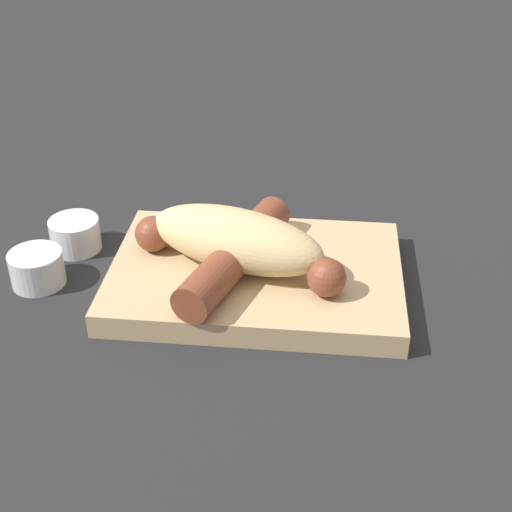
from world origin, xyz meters
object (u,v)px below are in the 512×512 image
object	(u,v)px
food_tray	(256,276)
sausage	(236,255)
bread_roll	(236,241)
condiment_cup_near	(75,236)
condiment_cup_far	(37,270)

from	to	relation	value
food_tray	sausage	size ratio (longest dim) A/B	1.34
food_tray	bread_roll	distance (m)	0.04
condiment_cup_near	condiment_cup_far	xyz separation A→B (m)	(0.02, 0.06, 0.00)
sausage	condiment_cup_near	bearing A→B (deg)	-18.63
food_tray	condiment_cup_near	bearing A→B (deg)	-14.14
condiment_cup_near	condiment_cup_far	size ratio (longest dim) A/B	1.00
food_tray	condiment_cup_far	world-z (taller)	condiment_cup_far
food_tray	bread_roll	xyz separation A→B (m)	(0.02, 0.00, 0.04)
food_tray	bread_roll	world-z (taller)	bread_roll
bread_roll	sausage	distance (m)	0.01
bread_roll	sausage	world-z (taller)	bread_roll
bread_roll	condiment_cup_near	world-z (taller)	bread_roll
sausage	bread_roll	bearing A→B (deg)	-83.20
food_tray	bread_roll	size ratio (longest dim) A/B	1.48
food_tray	sausage	world-z (taller)	sausage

